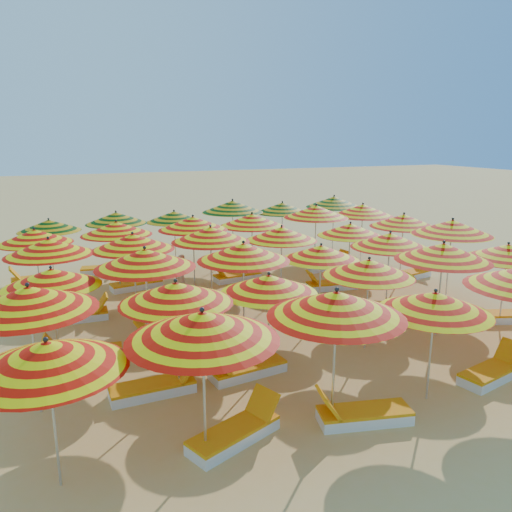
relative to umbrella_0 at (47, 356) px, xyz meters
name	(u,v)px	position (x,y,z in m)	size (l,w,h in m)	color
ground	(262,311)	(5.78, 5.88, -2.10)	(120.00, 120.00, 0.00)	tan
umbrella_0	(47,356)	(0.00, 0.00, 0.00)	(2.74, 2.74, 2.39)	silver
umbrella_1	(202,326)	(2.24, -0.11, 0.16)	(3.05, 3.05, 2.57)	silver
umbrella_2	(336,304)	(4.67, -0.05, 0.17)	(2.60, 2.60, 2.59)	silver
umbrella_3	(435,302)	(6.85, -0.05, -0.08)	(2.48, 2.48, 2.30)	silver
umbrella_6	(29,299)	(-0.29, 2.35, 0.16)	(2.94, 2.94, 2.57)	silver
umbrella_7	(176,293)	(2.35, 2.14, 0.01)	(2.72, 2.72, 2.40)	silver
umbrella_8	(269,284)	(4.45, 2.38, -0.11)	(2.32, 2.32, 2.26)	silver
umbrella_9	(369,268)	(7.10, 2.48, -0.05)	(2.33, 2.33, 2.34)	silver
umbrella_10	(443,252)	(9.33, 2.48, 0.14)	(2.93, 2.93, 2.56)	silver
umbrella_11	(508,252)	(11.48, 2.40, -0.03)	(2.60, 2.60, 2.36)	silver
umbrella_12	(52,278)	(0.08, 4.57, -0.08)	(2.74, 2.74, 2.30)	silver
umbrella_13	(145,258)	(2.19, 4.61, 0.16)	(3.05, 3.05, 2.57)	silver
umbrella_14	(243,252)	(4.66, 4.47, 0.13)	(2.44, 2.44, 2.54)	silver
umbrella_15	(321,252)	(6.99, 4.60, -0.12)	(2.52, 2.52, 2.26)	silver
umbrella_16	(390,240)	(9.30, 4.61, 0.04)	(2.46, 2.46, 2.44)	silver
umbrella_17	(452,227)	(11.77, 4.79, 0.22)	(3.20, 3.20, 2.65)	silver
umbrella_18	(49,247)	(0.05, 7.17, 0.09)	(2.69, 2.69, 2.49)	silver
umbrella_19	(133,242)	(2.26, 7.01, 0.09)	(2.72, 2.72, 2.49)	silver
umbrella_20	(211,234)	(4.58, 7.08, 0.12)	(3.04, 3.04, 2.53)	silver
umbrella_21	(282,234)	(6.86, 6.87, 0.01)	(2.71, 2.71, 2.40)	silver
umbrella_22	(350,230)	(9.42, 6.91, -0.05)	(2.89, 2.89, 2.34)	silver
umbrella_23	(404,221)	(11.67, 7.01, 0.10)	(2.61, 2.61, 2.51)	silver
umbrella_24	(35,237)	(-0.35, 9.37, 0.00)	(2.54, 2.54, 2.39)	silver
umbrella_25	(116,228)	(2.11, 9.53, 0.06)	(2.35, 2.35, 2.46)	silver
umbrella_26	(193,223)	(4.61, 9.20, 0.12)	(2.85, 2.85, 2.52)	silver
umbrella_27	(252,220)	(6.78, 9.21, 0.09)	(2.56, 2.56, 2.49)	silver
umbrella_28	(316,212)	(9.50, 9.43, 0.21)	(3.22, 3.22, 2.63)	silver
umbrella_29	(363,210)	(11.56, 9.38, 0.16)	(2.44, 2.44, 2.57)	silver
umbrella_30	(49,226)	(0.06, 11.78, -0.08)	(2.29, 2.29, 2.30)	silver
umbrella_31	(116,218)	(2.40, 11.97, 0.02)	(3.01, 3.01, 2.41)	silver
umbrella_32	(174,217)	(4.60, 11.97, -0.06)	(2.31, 2.31, 2.32)	silver
umbrella_33	(233,206)	(7.00, 11.89, 0.22)	(3.26, 3.26, 2.64)	silver
umbrella_34	(282,208)	(9.27, 11.95, 0.04)	(2.37, 2.37, 2.44)	silver
umbrella_35	(334,202)	(11.69, 11.79, 0.20)	(2.54, 2.54, 2.61)	silver
lounger_0	(236,432)	(2.83, 0.07, -1.95)	(1.82, 1.20, 0.69)	white
lounger_1	(362,414)	(5.17, -0.27, -1.95)	(1.82, 0.95, 0.69)	white
lounger_2	(493,372)	(8.75, 0.09, -1.95)	(1.82, 0.94, 0.69)	white
lounger_4	(155,387)	(1.85, 2.18, -1.95)	(1.75, 0.64, 0.69)	white
lounger_5	(246,369)	(3.85, 2.24, -1.95)	(1.79, 0.80, 0.69)	white
lounger_7	(82,355)	(0.59, 4.37, -1.95)	(1.78, 0.74, 0.69)	white
lounger_8	(168,335)	(2.69, 4.78, -1.95)	(1.82, 0.95, 0.69)	white
lounger_9	(78,315)	(0.65, 7.18, -1.95)	(1.75, 0.64, 0.69)	white
lounger_10	(192,301)	(3.99, 7.23, -1.95)	(1.79, 0.80, 0.69)	white
lounger_11	(330,285)	(8.82, 7.07, -1.95)	(1.79, 0.80, 0.69)	white
lounger_12	(411,274)	(12.27, 7.12, -1.95)	(1.82, 0.94, 0.69)	white
lounger_13	(24,299)	(-0.86, 9.33, -1.95)	(1.82, 0.94, 0.69)	white
lounger_14	(138,284)	(2.71, 9.62, -1.95)	(1.80, 0.84, 0.69)	white
lounger_15	(236,276)	(6.19, 9.28, -1.95)	(1.78, 0.75, 0.69)	white
lounger_16	(328,265)	(10.10, 9.39, -1.95)	(1.78, 0.76, 0.69)	white
lounger_17	(36,280)	(-0.54, 11.58, -1.95)	(1.77, 0.71, 0.69)	white
lounger_18	(106,269)	(1.90, 12.10, -1.95)	(1.81, 0.88, 0.69)	white
lounger_19	(160,264)	(4.01, 12.15, -1.95)	(1.82, 1.18, 0.69)	white
beachgoer_a	(181,277)	(3.84, 7.96, -1.38)	(0.53, 0.35, 1.45)	tan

